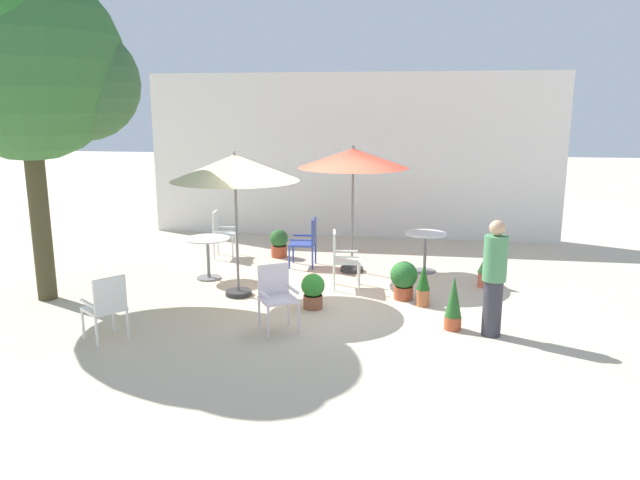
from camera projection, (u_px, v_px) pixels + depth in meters
name	position (u px, v px, depth m)	size (l,w,h in m)	color
ground_plane	(319.00, 296.00, 10.09)	(60.00, 60.00, 0.00)	beige
villa_facade	(351.00, 156.00, 14.40)	(9.77, 0.30, 3.86)	white
shade_tree	(29.00, 62.00, 9.19)	(3.12, 2.97, 5.22)	#433E25
patio_umbrella_0	(353.00, 159.00, 11.16)	(2.06, 2.06, 2.40)	#2D2D2D
patio_umbrella_1	(235.00, 169.00, 9.70)	(2.07, 2.07, 2.40)	#2D2D2D
cafe_table_0	(425.00, 245.00, 11.48)	(0.78, 0.78, 0.76)	silver
cafe_table_1	(208.00, 250.00, 11.01)	(0.81, 0.81, 0.76)	silver
patio_chair_0	(276.00, 293.00, 8.52)	(0.64, 0.63, 0.92)	silver
patio_chair_1	(341.00, 256.00, 10.47)	(0.52, 0.51, 1.00)	white
patio_chair_2	(221.00, 231.00, 12.61)	(0.48, 0.53, 0.97)	white
patio_chair_3	(107.00, 304.00, 8.05)	(0.66, 0.66, 0.92)	white
patio_chair_4	(307.00, 239.00, 11.87)	(0.51, 0.50, 0.96)	#2E4395
potted_plant_0	(423.00, 285.00, 9.55)	(0.21, 0.21, 0.68)	#B6653B
potted_plant_1	(313.00, 290.00, 9.44)	(0.37, 0.37, 0.56)	#945339
potted_plant_2	(404.00, 278.00, 9.88)	(0.45, 0.47, 0.63)	#AC4D30
potted_plant_3	(454.00, 303.00, 8.52)	(0.24, 0.24, 0.79)	#B6512F
potted_plant_4	(487.00, 269.00, 10.56)	(0.31, 0.31, 0.63)	#CF674A
potted_plant_5	(279.00, 243.00, 12.66)	(0.37, 0.37, 0.58)	#AA472A
standing_person	(494.00, 277.00, 8.21)	(0.43, 0.43, 1.62)	#33333D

